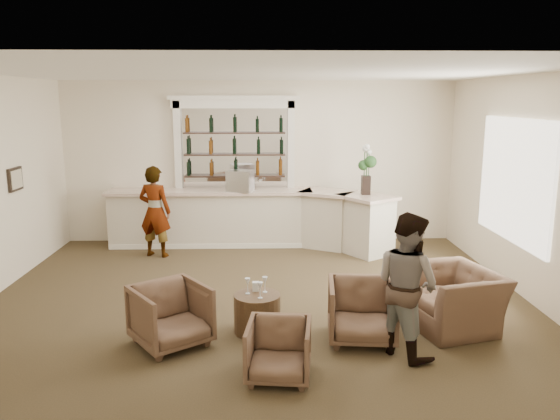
# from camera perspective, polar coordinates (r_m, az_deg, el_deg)

# --- Properties ---
(ground) EXTENTS (8.00, 8.00, 0.00)m
(ground) POSITION_cam_1_polar(r_m,az_deg,el_deg) (8.29, -2.29, -9.24)
(ground) COLOR brown
(ground) RESTS_ON ground
(room_shell) EXTENTS (8.04, 7.02, 3.32)m
(room_shell) POSITION_cam_1_polar(r_m,az_deg,el_deg) (8.48, -1.26, 7.48)
(room_shell) COLOR #F1E3C8
(room_shell) RESTS_ON ground
(bar_counter) EXTENTS (5.72, 1.80, 1.14)m
(bar_counter) POSITION_cam_1_polar(r_m,az_deg,el_deg) (11.00, -3.00, -0.87)
(bar_counter) COLOR beige
(bar_counter) RESTS_ON ground
(back_bar_alcove) EXTENTS (2.64, 0.25, 3.00)m
(back_bar_alcove) POSITION_cam_1_polar(r_m,az_deg,el_deg) (11.21, -4.77, 6.88)
(back_bar_alcove) COLOR white
(back_bar_alcove) RESTS_ON ground
(cocktail_table) EXTENTS (0.60, 0.60, 0.50)m
(cocktail_table) POSITION_cam_1_polar(r_m,az_deg,el_deg) (7.11, -2.39, -10.72)
(cocktail_table) COLOR #4A3520
(cocktail_table) RESTS_ON ground
(sommelier) EXTENTS (0.72, 0.58, 1.73)m
(sommelier) POSITION_cam_1_polar(r_m,az_deg,el_deg) (10.49, -12.94, -0.15)
(sommelier) COLOR gray
(sommelier) RESTS_ON ground
(guest) EXTENTS (0.98, 1.04, 1.69)m
(guest) POSITION_cam_1_polar(r_m,az_deg,el_deg) (6.49, 13.14, -7.59)
(guest) COLOR gray
(guest) RESTS_ON ground
(armchair_left) EXTENTS (1.14, 1.15, 0.76)m
(armchair_left) POSITION_cam_1_polar(r_m,az_deg,el_deg) (6.83, -11.34, -10.74)
(armchair_left) COLOR brown
(armchair_left) RESTS_ON ground
(armchair_center) EXTENTS (0.75, 0.76, 0.63)m
(armchair_center) POSITION_cam_1_polar(r_m,az_deg,el_deg) (5.99, -0.15, -14.47)
(armchair_center) COLOR brown
(armchair_center) RESTS_ON ground
(armchair_right) EXTENTS (0.88, 0.90, 0.76)m
(armchair_right) POSITION_cam_1_polar(r_m,az_deg,el_deg) (6.89, 8.54, -10.43)
(armchair_right) COLOR brown
(armchair_right) RESTS_ON ground
(armchair_far) EXTENTS (1.31, 1.41, 0.77)m
(armchair_far) POSITION_cam_1_polar(r_m,az_deg,el_deg) (7.55, 17.53, -8.82)
(armchair_far) COLOR brown
(armchair_far) RESTS_ON ground
(espresso_machine) EXTENTS (0.56, 0.51, 0.41)m
(espresso_machine) POSITION_cam_1_polar(r_m,az_deg,el_deg) (10.80, -4.18, 3.05)
(espresso_machine) COLOR silver
(espresso_machine) RESTS_ON bar_counter
(flower_vase) EXTENTS (0.25, 0.25, 0.95)m
(flower_vase) POSITION_cam_1_polar(r_m,az_deg,el_deg) (10.50, 9.01, 4.51)
(flower_vase) COLOR black
(flower_vase) RESTS_ON bar_counter
(wine_glass_bar_left) EXTENTS (0.07, 0.07, 0.21)m
(wine_glass_bar_left) POSITION_cam_1_polar(r_m,az_deg,el_deg) (10.86, -4.87, 2.54)
(wine_glass_bar_left) COLOR white
(wine_glass_bar_left) RESTS_ON bar_counter
(wine_glass_bar_right) EXTENTS (0.07, 0.07, 0.21)m
(wine_glass_bar_right) POSITION_cam_1_polar(r_m,az_deg,el_deg) (10.88, -5.13, 2.55)
(wine_glass_bar_right) COLOR white
(wine_glass_bar_right) RESTS_ON bar_counter
(wine_glass_tbl_a) EXTENTS (0.07, 0.07, 0.21)m
(wine_glass_tbl_a) POSITION_cam_1_polar(r_m,az_deg,el_deg) (7.01, -3.40, -7.94)
(wine_glass_tbl_a) COLOR white
(wine_glass_tbl_a) RESTS_ON cocktail_table
(wine_glass_tbl_b) EXTENTS (0.07, 0.07, 0.21)m
(wine_glass_tbl_b) POSITION_cam_1_polar(r_m,az_deg,el_deg) (7.05, -1.59, -7.80)
(wine_glass_tbl_b) COLOR white
(wine_glass_tbl_b) RESTS_ON cocktail_table
(wine_glass_tbl_c) EXTENTS (0.07, 0.07, 0.21)m
(wine_glass_tbl_c) POSITION_cam_1_polar(r_m,az_deg,el_deg) (6.86, -2.09, -8.38)
(wine_glass_tbl_c) COLOR white
(wine_glass_tbl_c) RESTS_ON cocktail_table
(napkin_holder) EXTENTS (0.08, 0.08, 0.12)m
(napkin_holder) POSITION_cam_1_polar(r_m,az_deg,el_deg) (7.13, -2.56, -7.98)
(napkin_holder) COLOR silver
(napkin_holder) RESTS_ON cocktail_table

